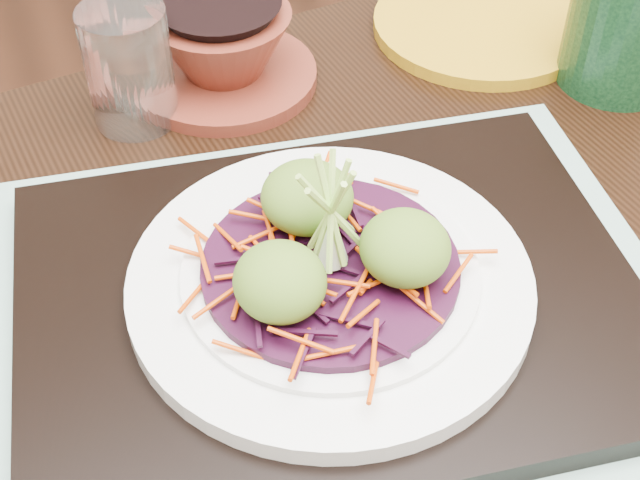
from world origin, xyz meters
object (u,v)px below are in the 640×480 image
object	(u,v)px
green_jar	(628,21)
terracotta_bowl_set	(223,52)
white_plate	(330,281)
yellow_plate	(481,25)
water_glass	(129,67)
dining_table	(299,383)
serving_tray	(330,299)

from	to	relation	value
green_jar	terracotta_bowl_set	bearing A→B (deg)	160.29
white_plate	green_jar	distance (m)	0.40
white_plate	yellow_plate	distance (m)	0.41
water_glass	terracotta_bowl_set	distance (m)	0.10
water_glass	terracotta_bowl_set	world-z (taller)	water_glass
dining_table	terracotta_bowl_set	size ratio (longest dim) A/B	6.43
white_plate	terracotta_bowl_set	distance (m)	0.30
dining_table	yellow_plate	bearing A→B (deg)	37.01
serving_tray	yellow_plate	distance (m)	0.41
dining_table	terracotta_bowl_set	xyz separation A→B (m)	(0.03, 0.29, 0.12)
serving_tray	water_glass	world-z (taller)	water_glass
serving_tray	yellow_plate	world-z (taller)	serving_tray
white_plate	yellow_plate	bearing A→B (deg)	47.18
water_glass	yellow_plate	distance (m)	0.36
water_glass	green_jar	distance (m)	0.44
yellow_plate	green_jar	bearing A→B (deg)	-57.59
dining_table	water_glass	world-z (taller)	water_glass
serving_tray	white_plate	xyz separation A→B (m)	(0.00, 0.00, 0.02)
dining_table	green_jar	distance (m)	0.44
white_plate	water_glass	xyz separation A→B (m)	(-0.08, 0.28, 0.02)
green_jar	white_plate	bearing A→B (deg)	-153.25
green_jar	dining_table	bearing A→B (deg)	-155.94
water_glass	dining_table	bearing A→B (deg)	-77.39
dining_table	green_jar	xyz separation A→B (m)	(0.37, 0.17, 0.15)
dining_table	serving_tray	bearing A→B (deg)	-35.55
serving_tray	yellow_plate	xyz separation A→B (m)	(0.28, 0.30, -0.01)
terracotta_bowl_set	yellow_plate	world-z (taller)	terracotta_bowl_set
yellow_plate	serving_tray	bearing A→B (deg)	-132.82
white_plate	water_glass	distance (m)	0.29
serving_tray	water_glass	bearing A→B (deg)	113.26
water_glass	terracotta_bowl_set	bearing A→B (deg)	16.36
white_plate	green_jar	world-z (taller)	green_jar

